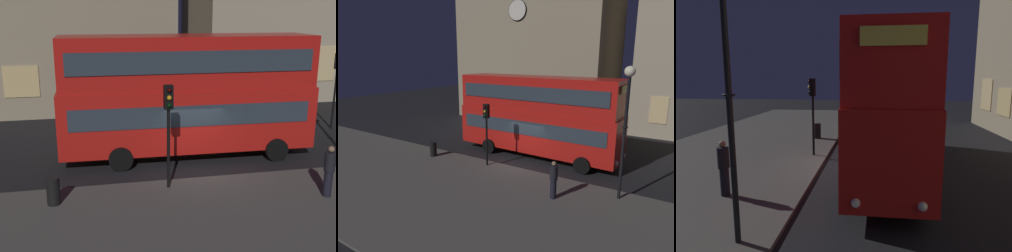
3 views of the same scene
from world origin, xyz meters
TOP-DOWN VIEW (x-y plane):
  - ground_plane at (0.00, 0.00)m, footprint 80.00×80.00m
  - sidewalk_slab at (0.00, -5.88)m, footprint 44.00×9.96m
  - building_with_clock at (-6.45, 14.66)m, footprint 15.88×9.19m
  - double_decker_bus at (0.03, 1.95)m, footprint 11.35×3.06m
  - traffic_light_near_kerb at (-1.52, -1.60)m, footprint 0.32×0.36m
  - street_lamp at (6.44, -1.75)m, footprint 0.48×0.48m
  - pedestrian at (3.81, -3.46)m, footprint 0.37×0.37m
  - litter_bin at (-5.60, -2.19)m, footprint 0.45×0.45m

SIDE VIEW (x-z plane):
  - ground_plane at x=0.00m, z-range 0.00..0.00m
  - sidewalk_slab at x=0.00m, z-range 0.00..0.12m
  - litter_bin at x=-5.60m, z-range 0.12..1.08m
  - pedestrian at x=3.81m, z-range 0.15..2.00m
  - traffic_light_near_kerb at x=-1.52m, z-range 0.97..4.80m
  - double_decker_bus at x=0.03m, z-range 0.31..5.75m
  - street_lamp at x=6.44m, z-range 1.39..7.61m
  - building_with_clock at x=-6.45m, z-range 0.00..17.33m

